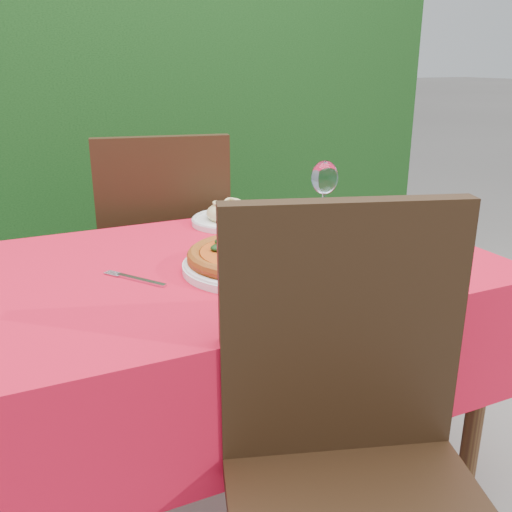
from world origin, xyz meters
name	(u,v)px	position (x,y,z in m)	size (l,w,h in m)	color
ground	(243,491)	(0.00, 0.00, 0.00)	(60.00, 60.00, 0.00)	slate
hedge	(113,129)	(0.00, 1.55, 0.92)	(3.20, 0.55, 1.78)	black
dining_table	(241,312)	(0.00, 0.00, 0.60)	(1.26, 0.86, 0.75)	#452D16
chair_near	(354,451)	(-0.04, -0.59, 0.58)	(0.57, 0.57, 1.01)	black
chair_far	(165,250)	(-0.02, 0.66, 0.57)	(0.54, 0.54, 1.00)	black
pizza_plate	(252,259)	(-0.01, -0.09, 0.78)	(0.41, 0.41, 0.06)	white
pasta_plate	(230,216)	(0.10, 0.32, 0.77)	(0.24, 0.24, 0.07)	white
water_glass	(372,224)	(0.42, 0.02, 0.79)	(0.07, 0.07, 0.09)	silver
wine_glass	(325,180)	(0.36, 0.18, 0.89)	(0.08, 0.08, 0.20)	silver
fork	(141,280)	(-0.27, -0.05, 0.75)	(0.02, 0.19, 0.01)	silver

